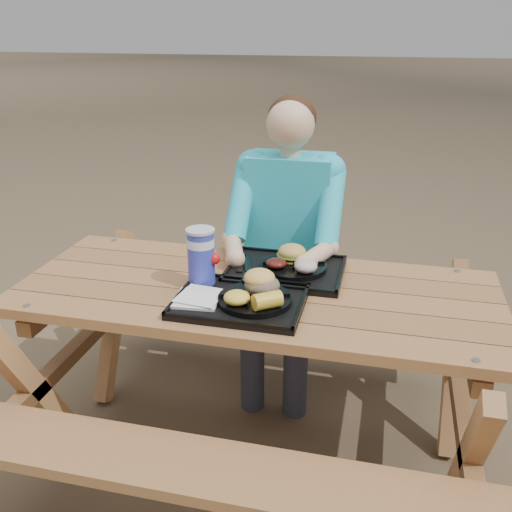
# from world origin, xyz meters

# --- Properties ---
(ground) EXTENTS (60.00, 60.00, 0.00)m
(ground) POSITION_xyz_m (0.00, 0.00, 0.00)
(ground) COLOR #999999
(ground) RESTS_ON ground
(picnic_table) EXTENTS (1.80, 1.49, 0.75)m
(picnic_table) POSITION_xyz_m (0.00, 0.00, 0.38)
(picnic_table) COLOR #999999
(picnic_table) RESTS_ON ground
(tray_near) EXTENTS (0.45, 0.35, 0.02)m
(tray_near) POSITION_xyz_m (-0.02, -0.15, 0.76)
(tray_near) COLOR black
(tray_near) RESTS_ON picnic_table
(tray_far) EXTENTS (0.45, 0.35, 0.02)m
(tray_far) POSITION_xyz_m (0.08, 0.15, 0.76)
(tray_far) COLOR black
(tray_far) RESTS_ON picnic_table
(plate_near) EXTENTS (0.26, 0.26, 0.02)m
(plate_near) POSITION_xyz_m (0.03, -0.15, 0.78)
(plate_near) COLOR black
(plate_near) RESTS_ON tray_near
(plate_far) EXTENTS (0.26, 0.26, 0.02)m
(plate_far) POSITION_xyz_m (0.11, 0.16, 0.78)
(plate_far) COLOR black
(plate_far) RESTS_ON tray_far
(napkin_stack) EXTENTS (0.17, 0.17, 0.02)m
(napkin_stack) POSITION_xyz_m (-0.17, -0.19, 0.78)
(napkin_stack) COLOR white
(napkin_stack) RESTS_ON tray_near
(soda_cup) EXTENTS (0.10, 0.10, 0.20)m
(soda_cup) POSITION_xyz_m (-0.20, -0.04, 0.87)
(soda_cup) COLOR #1622A8
(soda_cup) RESTS_ON tray_near
(condiment_bbq) EXTENTS (0.04, 0.04, 0.03)m
(condiment_bbq) POSITION_xyz_m (-0.03, -0.03, 0.78)
(condiment_bbq) COLOR black
(condiment_bbq) RESTS_ON tray_near
(condiment_mustard) EXTENTS (0.05, 0.05, 0.03)m
(condiment_mustard) POSITION_xyz_m (0.03, -0.03, 0.79)
(condiment_mustard) COLOR gold
(condiment_mustard) RESTS_ON tray_near
(sandwich) EXTENTS (0.12, 0.12, 0.12)m
(sandwich) POSITION_xyz_m (0.05, -0.10, 0.85)
(sandwich) COLOR #EAB152
(sandwich) RESTS_ON plate_near
(mac_cheese) EXTENTS (0.09, 0.09, 0.05)m
(mac_cheese) POSITION_xyz_m (-0.01, -0.22, 0.81)
(mac_cheese) COLOR yellow
(mac_cheese) RESTS_ON plate_near
(corn_cob) EXTENTS (0.13, 0.13, 0.06)m
(corn_cob) POSITION_xyz_m (0.09, -0.22, 0.82)
(corn_cob) COLOR yellow
(corn_cob) RESTS_ON plate_near
(cutlery_far) EXTENTS (0.09, 0.17, 0.01)m
(cutlery_far) POSITION_xyz_m (-0.08, 0.17, 0.77)
(cutlery_far) COLOR black
(cutlery_far) RESTS_ON tray_far
(burger) EXTENTS (0.11, 0.11, 0.10)m
(burger) POSITION_xyz_m (0.10, 0.20, 0.84)
(burger) COLOR gold
(burger) RESTS_ON plate_far
(baked_beans) EXTENTS (0.08, 0.08, 0.04)m
(baked_beans) POSITION_xyz_m (0.05, 0.12, 0.81)
(baked_beans) COLOR #48140E
(baked_beans) RESTS_ON plate_far
(potato_salad) EXTENTS (0.09, 0.09, 0.05)m
(potato_salad) POSITION_xyz_m (0.17, 0.10, 0.81)
(potato_salad) COLOR beige
(potato_salad) RESTS_ON plate_far
(diner) EXTENTS (0.48, 0.84, 1.28)m
(diner) POSITION_xyz_m (0.02, 0.57, 0.64)
(diner) COLOR teal
(diner) RESTS_ON ground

